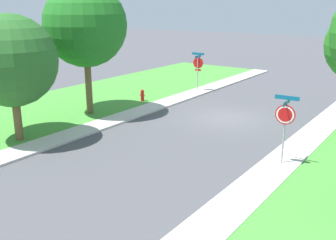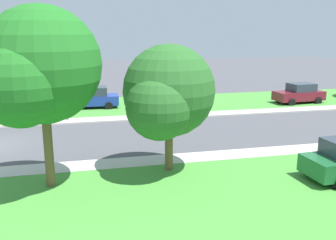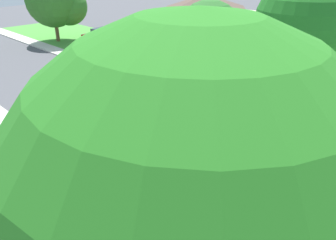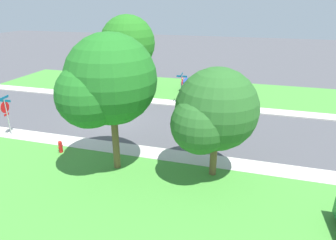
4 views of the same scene
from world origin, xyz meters
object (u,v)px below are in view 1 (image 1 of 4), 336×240
Objects in this scene: stop_sign_near_corner at (198,65)px; fire_hydrant at (142,95)px; stop_sign_far_corner at (285,119)px; tree_sidewalk_near at (84,28)px; tree_sidewalk_far at (11,63)px.

fire_hydrant is at bearing 75.54° from stop_sign_near_corner.
tree_sidewalk_near is (11.72, -1.02, 2.91)m from stop_sign_far_corner.
tree_sidewalk_far is (1.34, 13.62, 1.67)m from stop_sign_near_corner.
stop_sign_near_corner is 13.79m from tree_sidewalk_far.
stop_sign_far_corner is (-9.63, 9.54, 0.01)m from stop_sign_near_corner.
fire_hydrant is (10.85, -4.80, -1.45)m from stop_sign_far_corner.
tree_sidewalk_far is at bearing 20.37° from stop_sign_far_corner.
stop_sign_near_corner is 0.38× the size of tree_sidewalk_near.
stop_sign_far_corner is at bearing -159.63° from tree_sidewalk_far.
tree_sidewalk_far is (10.97, 4.08, 1.65)m from stop_sign_far_corner.
tree_sidewalk_near is at bearing -81.64° from tree_sidewalk_far.
stop_sign_far_corner is 12.12m from tree_sidewalk_near.
stop_sign_far_corner is at bearing 156.12° from fire_hydrant.
tree_sidewalk_far is at bearing 89.21° from fire_hydrant.
stop_sign_near_corner is at bearing -44.75° from stop_sign_far_corner.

